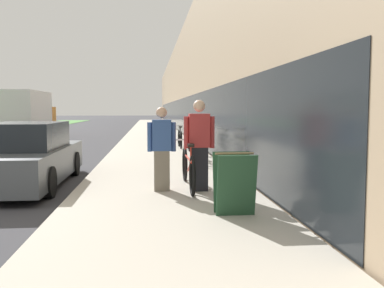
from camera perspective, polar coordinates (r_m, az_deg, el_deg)
The scene contains 12 objects.
sidewalk_slab at distance 27.36m, azimuth -5.06°, elevation 1.29°, with size 3.42×70.00×0.16m.
storefront_facade at distance 36.04m, azimuth 5.64°, elevation 7.27°, with size 10.01×70.00×6.68m.
tandem_bicycle at distance 8.24m, azimuth -0.50°, elevation -3.25°, with size 0.52×2.32×0.90m.
person_rider at distance 7.93m, azimuth 0.96°, elevation -0.18°, with size 0.57×0.22×1.69m.
person_bystander at distance 7.95m, azimuth -4.06°, elevation -0.65°, with size 0.53×0.21×1.56m.
bike_rack_hoop at distance 11.80m, azimuth 0.29°, elevation -0.23°, with size 0.05×0.60×0.84m.
cruiser_bike_nearest at distance 12.81m, azimuth 0.23°, elevation -0.31°, with size 0.52×1.86×0.98m.
cruiser_bike_middle at distance 14.93m, azimuth -0.18°, elevation 0.20°, with size 0.52×1.66×0.84m.
cruiser_bike_farthest at distance 16.93m, azimuth -1.62°, elevation 0.76°, with size 0.52×1.82×0.87m.
sandwich_board_sign at distance 6.23m, azimuth 5.65°, elevation -5.21°, with size 0.56×0.56×0.90m.
parked_sedan_curbside at distance 10.00m, azimuth -21.19°, elevation -1.62°, with size 1.75×4.62×1.38m.
moving_truck at distance 26.39m, azimuth -21.64°, elevation 3.66°, with size 2.55×6.37×2.68m.
Camera 1 is at (5.02, -6.31, 1.67)m, focal length 40.00 mm.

